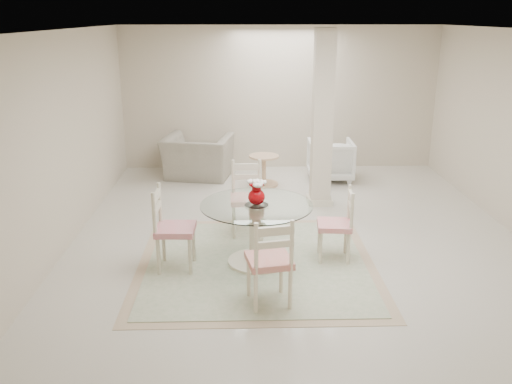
{
  "coord_description": "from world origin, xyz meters",
  "views": [
    {
      "loc": [
        -0.74,
        -6.86,
        2.87
      ],
      "look_at": [
        -0.57,
        -0.7,
        0.85
      ],
      "focal_mm": 38.0,
      "sensor_mm": 36.0,
      "label": 1
    }
  ],
  "objects_px": {
    "dining_table": "(256,234)",
    "recliner_taupe": "(198,157)",
    "column": "(322,120)",
    "armchair_white": "(330,160)",
    "red_vase": "(257,192)",
    "dining_chair_east": "(340,219)",
    "dining_chair_south": "(271,256)",
    "dining_chair_north": "(247,192)",
    "dining_chair_west": "(169,223)",
    "side_table": "(264,172)"
  },
  "relations": [
    {
      "from": "red_vase",
      "to": "dining_chair_west",
      "type": "height_order",
      "value": "dining_chair_west"
    },
    {
      "from": "dining_chair_east",
      "to": "recliner_taupe",
      "type": "relative_size",
      "value": 0.85
    },
    {
      "from": "dining_chair_east",
      "to": "dining_chair_south",
      "type": "xyz_separation_m",
      "value": [
        -0.89,
        -1.11,
        0.04
      ]
    },
    {
      "from": "dining_chair_north",
      "to": "dining_chair_west",
      "type": "height_order",
      "value": "dining_chair_west"
    },
    {
      "from": "column",
      "to": "dining_chair_north",
      "type": "xyz_separation_m",
      "value": [
        -1.17,
        -1.18,
        -0.77
      ]
    },
    {
      "from": "dining_chair_east",
      "to": "red_vase",
      "type": "bearing_deg",
      "value": -79.48
    },
    {
      "from": "dining_chair_south",
      "to": "dining_chair_east",
      "type": "bearing_deg",
      "value": -139.66
    },
    {
      "from": "column",
      "to": "dining_table",
      "type": "bearing_deg",
      "value": -115.98
    },
    {
      "from": "dining_chair_south",
      "to": "recliner_taupe",
      "type": "height_order",
      "value": "dining_chair_south"
    },
    {
      "from": "dining_table",
      "to": "dining_chair_north",
      "type": "distance_m",
      "value": 1.04
    },
    {
      "from": "recliner_taupe",
      "to": "armchair_white",
      "type": "bearing_deg",
      "value": -174.18
    },
    {
      "from": "dining_chair_west",
      "to": "dining_chair_south",
      "type": "xyz_separation_m",
      "value": [
        1.13,
        -0.92,
        -0.01
      ]
    },
    {
      "from": "dining_chair_north",
      "to": "dining_chair_south",
      "type": "bearing_deg",
      "value": -85.31
    },
    {
      "from": "red_vase",
      "to": "column",
      "type": "bearing_deg",
      "value": 64.04
    },
    {
      "from": "dining_chair_east",
      "to": "dining_chair_south",
      "type": "height_order",
      "value": "dining_chair_south"
    },
    {
      "from": "dining_table",
      "to": "dining_chair_west",
      "type": "bearing_deg",
      "value": -174.44
    },
    {
      "from": "column",
      "to": "dining_chair_south",
      "type": "height_order",
      "value": "column"
    },
    {
      "from": "column",
      "to": "red_vase",
      "type": "distance_m",
      "value": 2.48
    },
    {
      "from": "dining_table",
      "to": "dining_chair_north",
      "type": "xyz_separation_m",
      "value": [
        -0.1,
        1.02,
        0.19
      ]
    },
    {
      "from": "recliner_taupe",
      "to": "dining_chair_south",
      "type": "bearing_deg",
      "value": 113.72
    },
    {
      "from": "dining_chair_north",
      "to": "armchair_white",
      "type": "height_order",
      "value": "dining_chair_north"
    },
    {
      "from": "column",
      "to": "recliner_taupe",
      "type": "height_order",
      "value": "column"
    },
    {
      "from": "dining_chair_east",
      "to": "armchair_white",
      "type": "height_order",
      "value": "dining_chair_east"
    },
    {
      "from": "dining_chair_north",
      "to": "armchair_white",
      "type": "bearing_deg",
      "value": 56.73
    },
    {
      "from": "column",
      "to": "dining_chair_west",
      "type": "distance_m",
      "value": 3.2
    },
    {
      "from": "dining_chair_east",
      "to": "dining_table",
      "type": "bearing_deg",
      "value": -79.5
    },
    {
      "from": "column",
      "to": "red_vase",
      "type": "height_order",
      "value": "column"
    },
    {
      "from": "dining_chair_west",
      "to": "recliner_taupe",
      "type": "xyz_separation_m",
      "value": [
        0.05,
        3.82,
        -0.2
      ]
    },
    {
      "from": "dining_table",
      "to": "side_table",
      "type": "height_order",
      "value": "dining_table"
    },
    {
      "from": "red_vase",
      "to": "side_table",
      "type": "bearing_deg",
      "value": 85.99
    },
    {
      "from": "dining_chair_south",
      "to": "red_vase",
      "type": "bearing_deg",
      "value": -94.37
    },
    {
      "from": "dining_chair_north",
      "to": "recliner_taupe",
      "type": "xyz_separation_m",
      "value": [
        -0.87,
        2.7,
        -0.19
      ]
    },
    {
      "from": "column",
      "to": "dining_table",
      "type": "relative_size",
      "value": 2.05
    },
    {
      "from": "dining_chair_north",
      "to": "dining_chair_west",
      "type": "distance_m",
      "value": 1.44
    },
    {
      "from": "dining_table",
      "to": "recliner_taupe",
      "type": "distance_m",
      "value": 3.85
    },
    {
      "from": "dining_table",
      "to": "recliner_taupe",
      "type": "bearing_deg",
      "value": 104.61
    },
    {
      "from": "dining_chair_west",
      "to": "side_table",
      "type": "bearing_deg",
      "value": -18.74
    },
    {
      "from": "dining_chair_north",
      "to": "dining_chair_west",
      "type": "xyz_separation_m",
      "value": [
        -0.91,
        -1.11,
        0.01
      ]
    },
    {
      "from": "dining_table",
      "to": "side_table",
      "type": "distance_m",
      "value": 3.19
    },
    {
      "from": "dining_table",
      "to": "armchair_white",
      "type": "relative_size",
      "value": 1.64
    },
    {
      "from": "dining_table",
      "to": "side_table",
      "type": "xyz_separation_m",
      "value": [
        0.22,
        3.18,
        -0.14
      ]
    },
    {
      "from": "recliner_taupe",
      "to": "dining_chair_north",
      "type": "bearing_deg",
      "value": 118.59
    },
    {
      "from": "dining_table",
      "to": "dining_chair_east",
      "type": "distance_m",
      "value": 1.02
    },
    {
      "from": "armchair_white",
      "to": "red_vase",
      "type": "bearing_deg",
      "value": 68.9
    },
    {
      "from": "dining_chair_north",
      "to": "red_vase",
      "type": "bearing_deg",
      "value": -85.58
    },
    {
      "from": "column",
      "to": "recliner_taupe",
      "type": "xyz_separation_m",
      "value": [
        -2.04,
        1.52,
        -0.96
      ]
    },
    {
      "from": "dining_chair_north",
      "to": "dining_chair_west",
      "type": "relative_size",
      "value": 0.99
    },
    {
      "from": "recliner_taupe",
      "to": "side_table",
      "type": "relative_size",
      "value": 2.18
    },
    {
      "from": "red_vase",
      "to": "recliner_taupe",
      "type": "distance_m",
      "value": 3.88
    },
    {
      "from": "recliner_taupe",
      "to": "armchair_white",
      "type": "height_order",
      "value": "recliner_taupe"
    }
  ]
}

